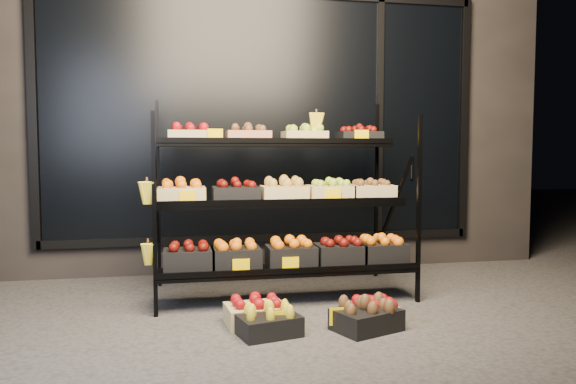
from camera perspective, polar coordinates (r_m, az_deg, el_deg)
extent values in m
plane|color=#514F4C|center=(4.24, 1.00, -12.44)|extent=(24.00, 24.00, 0.00)
cube|color=#2D2826|center=(6.65, -3.80, 8.80)|extent=(6.00, 2.00, 3.50)
cube|color=black|center=(5.62, -2.43, 7.61)|extent=(4.20, 0.04, 2.40)
cube|color=black|center=(5.66, -2.36, -4.69)|extent=(4.30, 0.06, 0.08)
cube|color=black|center=(5.69, -24.52, 7.21)|extent=(0.08, 0.06, 2.50)
cube|color=black|center=(6.30, 17.45, 7.05)|extent=(0.08, 0.06, 2.50)
cube|color=black|center=(5.91, 9.27, 7.39)|extent=(0.06, 0.06, 2.50)
cylinder|color=black|center=(6.01, 12.45, 2.52)|extent=(0.02, 0.02, 0.25)
cube|color=black|center=(4.18, -13.42, -2.28)|extent=(0.03, 0.03, 1.50)
cube|color=black|center=(4.58, 13.16, -1.72)|extent=(0.03, 0.03, 1.50)
cube|color=black|center=(5.13, -13.03, -0.20)|extent=(0.03, 0.03, 1.66)
cube|color=black|center=(5.47, 8.97, 0.11)|extent=(0.03, 0.03, 1.66)
cube|color=black|center=(4.50, 0.05, -7.96)|extent=(2.05, 0.42, 0.03)
cube|color=black|center=(4.30, 0.58, -8.05)|extent=(2.05, 0.02, 0.05)
cube|color=black|center=(4.72, -0.67, -1.26)|extent=(2.05, 0.40, 0.03)
cube|color=black|center=(4.53, -0.22, -1.04)|extent=(2.05, 0.02, 0.05)
cube|color=black|center=(4.99, -1.31, 4.78)|extent=(2.05, 0.40, 0.03)
cube|color=black|center=(4.81, -0.91, 5.22)|extent=(2.05, 0.02, 0.05)
cube|color=#D3BC79|center=(4.92, -9.87, 5.55)|extent=(0.38, 0.28, 0.11)
ellipsoid|color=#A20B16|center=(4.92, -9.88, 6.54)|extent=(0.32, 0.24, 0.07)
cube|color=tan|center=(4.96, -4.07, 5.59)|extent=(0.38, 0.28, 0.11)
ellipsoid|color=brown|center=(4.96, -4.07, 6.57)|extent=(0.32, 0.24, 0.07)
cube|color=#D3BC79|center=(5.05, 1.67, 5.57)|extent=(0.38, 0.28, 0.11)
ellipsoid|color=#9ABF2F|center=(5.05, 1.67, 6.53)|extent=(0.32, 0.24, 0.07)
cube|color=black|center=(5.19, 7.23, 5.50)|extent=(0.38, 0.28, 0.11)
ellipsoid|color=#5C0C06|center=(5.19, 7.23, 6.44)|extent=(0.32, 0.24, 0.07)
cube|color=#D3BC79|center=(4.63, -10.75, -0.38)|extent=(0.38, 0.28, 0.14)
ellipsoid|color=orange|center=(4.62, -10.77, 0.86)|extent=(0.32, 0.24, 0.07)
cube|color=black|center=(4.66, -5.33, -0.30)|extent=(0.38, 0.28, 0.14)
ellipsoid|color=#5C0C06|center=(4.65, -5.34, 0.93)|extent=(0.32, 0.24, 0.07)
cube|color=#D3BC79|center=(4.72, -0.40, -0.23)|extent=(0.38, 0.28, 0.14)
ellipsoid|color=#B88B34|center=(4.71, -0.40, 0.99)|extent=(0.32, 0.24, 0.07)
cube|color=#D3BC79|center=(4.81, 4.29, -0.16)|extent=(0.38, 0.28, 0.14)
ellipsoid|color=#9ABF2F|center=(4.80, 4.29, 1.04)|extent=(0.32, 0.24, 0.07)
cube|color=#D3BC79|center=(4.92, 8.40, -0.09)|extent=(0.38, 0.28, 0.14)
ellipsoid|color=brown|center=(4.91, 8.42, 1.07)|extent=(0.32, 0.24, 0.07)
cube|color=black|center=(4.40, -10.03, -6.92)|extent=(0.38, 0.28, 0.18)
ellipsoid|color=#5C0C06|center=(4.38, -10.05, -5.38)|extent=(0.32, 0.24, 0.07)
cube|color=black|center=(4.42, -5.32, -6.82)|extent=(0.38, 0.28, 0.18)
ellipsoid|color=orange|center=(4.40, -5.33, -5.28)|extent=(0.32, 0.24, 0.07)
cube|color=black|center=(4.49, 0.30, -6.64)|extent=(0.38, 0.28, 0.18)
ellipsoid|color=orange|center=(4.46, 0.31, -5.13)|extent=(0.32, 0.24, 0.07)
cube|color=black|center=(4.58, 5.27, -6.43)|extent=(0.38, 0.28, 0.18)
ellipsoid|color=#5C0C06|center=(4.56, 5.28, -4.95)|extent=(0.32, 0.24, 0.07)
cube|color=black|center=(4.70, 9.49, -6.21)|extent=(0.38, 0.28, 0.18)
ellipsoid|color=orange|center=(4.68, 9.51, -4.76)|extent=(0.32, 0.24, 0.07)
ellipsoid|color=yellow|center=(4.18, -14.15, 1.14)|extent=(0.14, 0.08, 0.22)
ellipsoid|color=yellow|center=(4.22, -14.04, -4.95)|extent=(0.14, 0.08, 0.22)
ellipsoid|color=yellow|center=(4.98, 2.90, 8.13)|extent=(0.14, 0.08, 0.22)
cube|color=#F0C500|center=(4.48, -10.17, -0.65)|extent=(0.13, 0.01, 0.12)
cube|color=#F0C500|center=(4.66, 4.60, -0.42)|extent=(0.13, 0.01, 0.12)
cube|color=#F0C500|center=(5.04, 7.49, 5.60)|extent=(0.13, 0.01, 0.12)
cube|color=#F0C500|center=(4.78, -7.41, 5.68)|extent=(0.13, 0.01, 0.12)
cube|color=#F0C500|center=(4.28, -4.78, -7.58)|extent=(0.13, 0.01, 0.12)
cube|color=#F0C500|center=(4.34, 0.27, -7.41)|extent=(0.13, 0.01, 0.12)
cube|color=#F0C500|center=(3.81, -0.68, -13.43)|extent=(0.13, 0.01, 0.12)
cube|color=#F0C500|center=(3.89, 5.19, -13.03)|extent=(0.13, 0.01, 0.12)
cube|color=#D3BC79|center=(4.01, -3.29, -12.35)|extent=(0.44, 0.34, 0.14)
ellipsoid|color=#A20B16|center=(3.99, -3.30, -10.97)|extent=(0.37, 0.29, 0.07)
cube|color=black|center=(3.80, -1.99, -13.37)|extent=(0.45, 0.37, 0.13)
ellipsoid|color=yellow|center=(3.77, -1.99, -11.97)|extent=(0.38, 0.31, 0.07)
cube|color=#D3BC79|center=(4.10, 8.63, -12.18)|extent=(0.38, 0.30, 0.12)
ellipsoid|color=#A20B16|center=(4.07, 8.64, -10.96)|extent=(0.32, 0.25, 0.07)
cube|color=black|center=(3.93, 7.97, -12.72)|extent=(0.51, 0.44, 0.14)
ellipsoid|color=brown|center=(3.90, 7.98, -11.29)|extent=(0.43, 0.37, 0.07)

